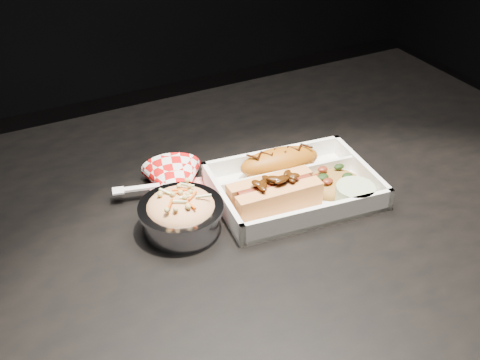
% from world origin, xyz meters
% --- Properties ---
extents(dining_table, '(1.20, 0.80, 0.75)m').
position_xyz_m(dining_table, '(0.00, 0.00, 0.66)').
color(dining_table, black).
rests_on(dining_table, ground).
extents(food_tray, '(0.27, 0.21, 0.04)m').
position_xyz_m(food_tray, '(0.04, -0.02, 0.76)').
color(food_tray, white).
rests_on(food_tray, dining_table).
extents(fried_pastry, '(0.14, 0.07, 0.05)m').
position_xyz_m(fried_pastry, '(0.05, 0.04, 0.78)').
color(fried_pastry, '#A25810').
rests_on(fried_pastry, food_tray).
extents(hotdog, '(0.14, 0.07, 0.06)m').
position_xyz_m(hotdog, '(-0.00, -0.04, 0.78)').
color(hotdog, '#E5934E').
rests_on(hotdog, food_tray).
extents(fried_rice_mound, '(0.10, 0.09, 0.03)m').
position_xyz_m(fried_rice_mound, '(0.11, -0.04, 0.77)').
color(fried_rice_mound, '#A77430').
rests_on(fried_rice_mound, food_tray).
extents(cupcake_liner, '(0.06, 0.06, 0.03)m').
position_xyz_m(cupcake_liner, '(0.11, -0.09, 0.77)').
color(cupcake_liner, '#A6BD8F').
rests_on(cupcake_liner, food_tray).
extents(foil_coleslaw_cup, '(0.12, 0.12, 0.07)m').
position_xyz_m(foil_coleslaw_cup, '(-0.15, -0.02, 0.78)').
color(foil_coleslaw_cup, silver).
rests_on(foil_coleslaw_cup, dining_table).
extents(napkin_fork, '(0.18, 0.14, 0.10)m').
position_xyz_m(napkin_fork, '(-0.12, 0.07, 0.77)').
color(napkin_fork, red).
rests_on(napkin_fork, dining_table).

